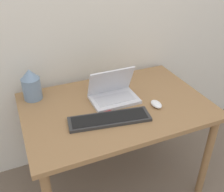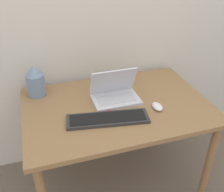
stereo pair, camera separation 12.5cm
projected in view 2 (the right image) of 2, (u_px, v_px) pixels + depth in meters
name	position (u px, v px, depth m)	size (l,w,h in m)	color
desk	(117.00, 115.00, 1.70)	(1.16, 0.77, 0.70)	olive
laptop	(115.00, 93.00, 1.68)	(0.30, 0.21, 0.21)	silver
keyboard	(108.00, 119.00, 1.51)	(0.49, 0.21, 0.02)	#2D2D2D
mouse	(157.00, 106.00, 1.61)	(0.06, 0.09, 0.03)	white
vase	(35.00, 81.00, 1.70)	(0.12, 0.12, 0.21)	slate
mp3_player	(107.00, 112.00, 1.58)	(0.04, 0.05, 0.01)	red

